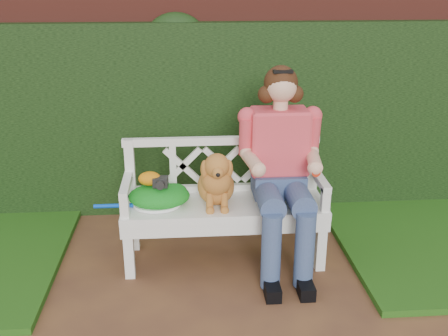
{
  "coord_description": "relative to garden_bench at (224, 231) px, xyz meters",
  "views": [
    {
      "loc": [
        -0.13,
        -2.83,
        2.08
      ],
      "look_at": [
        0.15,
        0.73,
        0.75
      ],
      "focal_mm": 42.0,
      "sensor_mm": 36.0,
      "label": 1
    }
  ],
  "objects": [
    {
      "name": "ground",
      "position": [
        -0.15,
        -0.73,
        -0.24
      ],
      "size": [
        60.0,
        60.0,
        0.0
      ],
      "primitive_type": "plane",
      "color": "#4B2C20"
    },
    {
      "name": "brick_wall",
      "position": [
        -0.15,
        1.17,
        0.86
      ],
      "size": [
        10.0,
        0.3,
        2.2
      ],
      "primitive_type": "cube",
      "color": "maroon",
      "rests_on": "ground"
    },
    {
      "name": "ivy_hedge",
      "position": [
        -0.15,
        0.95,
        0.61
      ],
      "size": [
        10.0,
        0.18,
        1.7
      ],
      "primitive_type": "cube",
      "color": "#264618",
      "rests_on": "ground"
    },
    {
      "name": "garden_bench",
      "position": [
        0.0,
        0.0,
        0.0
      ],
      "size": [
        1.62,
        0.72,
        0.48
      ],
      "primitive_type": null,
      "rotation": [
        0.0,
        0.0,
        -0.07
      ],
      "color": "white",
      "rests_on": "ground"
    },
    {
      "name": "seated_woman",
      "position": [
        0.41,
        -0.02,
        0.51
      ],
      "size": [
        0.78,
        0.94,
        1.5
      ],
      "primitive_type": null,
      "rotation": [
        0.0,
        0.0,
        -0.18
      ],
      "color": "#F93557",
      "rests_on": "ground"
    },
    {
      "name": "dog",
      "position": [
        -0.06,
        -0.05,
        0.46
      ],
      "size": [
        0.32,
        0.42,
        0.44
      ],
      "primitive_type": null,
      "rotation": [
        0.0,
        0.0,
        -0.09
      ],
      "color": "brown",
      "rests_on": "garden_bench"
    },
    {
      "name": "tennis_racket",
      "position": [
        -0.53,
        -0.04,
        0.26
      ],
      "size": [
        0.7,
        0.41,
        0.03
      ],
      "primitive_type": null,
      "rotation": [
        0.0,
        0.0,
        -0.22
      ],
      "color": "white",
      "rests_on": "garden_bench"
    },
    {
      "name": "green_bag",
      "position": [
        -0.48,
        -0.02,
        0.32
      ],
      "size": [
        0.54,
        0.49,
        0.15
      ],
      "primitive_type": null,
      "rotation": [
        0.0,
        0.0,
        -0.37
      ],
      "color": "#199D1F",
      "rests_on": "garden_bench"
    },
    {
      "name": "camera_item",
      "position": [
        -0.46,
        -0.03,
        0.43
      ],
      "size": [
        0.11,
        0.09,
        0.07
      ],
      "primitive_type": "cube",
      "rotation": [
        0.0,
        0.0,
        -0.08
      ],
      "color": "black",
      "rests_on": "green_bag"
    },
    {
      "name": "baseball_glove",
      "position": [
        -0.54,
        -0.0,
        0.44
      ],
      "size": [
        0.19,
        0.17,
        0.1
      ],
      "primitive_type": "ellipsoid",
      "rotation": [
        0.0,
        0.0,
        0.33
      ],
      "color": "#CD740A",
      "rests_on": "green_bag"
    }
  ]
}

